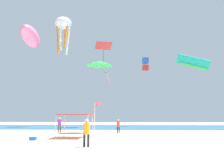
# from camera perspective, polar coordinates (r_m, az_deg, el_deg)

# --- Properties ---
(ground) EXTENTS (110.00, 110.00, 0.10)m
(ground) POSITION_cam_1_polar(r_m,az_deg,el_deg) (17.66, 2.77, -14.93)
(ground) COLOR beige
(ocean_strip) EXTENTS (110.00, 18.79, 0.03)m
(ocean_strip) POSITION_cam_1_polar(r_m,az_deg,el_deg) (42.32, 2.68, -10.89)
(ocean_strip) COLOR #28608C
(ocean_strip) RESTS_ON ground
(canopy_tent) EXTENTS (2.90, 3.15, 2.19)m
(canopy_tent) POSITION_cam_1_polar(r_m,az_deg,el_deg) (21.65, -9.31, -7.92)
(canopy_tent) COLOR #B2B2B7
(canopy_tent) RESTS_ON ground
(person_near_tent) EXTENTS (0.45, 0.44, 1.84)m
(person_near_tent) POSITION_cam_1_polar(r_m,az_deg,el_deg) (15.23, -6.54, -11.71)
(person_near_tent) COLOR black
(person_near_tent) RESTS_ON ground
(person_leftmost) EXTENTS (0.39, 0.39, 1.63)m
(person_leftmost) POSITION_cam_1_polar(r_m,az_deg,el_deg) (27.35, 1.60, -10.42)
(person_leftmost) COLOR black
(person_leftmost) RESTS_ON ground
(person_central) EXTENTS (0.44, 0.45, 1.84)m
(person_central) POSITION_cam_1_polar(r_m,az_deg,el_deg) (28.45, -13.29, -9.87)
(person_central) COLOR brown
(person_central) RESTS_ON ground
(banner_flag) EXTENTS (0.61, 0.06, 3.36)m
(banner_flag) POSITION_cam_1_polar(r_m,az_deg,el_deg) (21.81, -4.27, -8.12)
(banner_flag) COLOR silver
(banner_flag) RESTS_ON ground
(cooler_box) EXTENTS (0.57, 0.37, 0.35)m
(cooler_box) POSITION_cam_1_polar(r_m,az_deg,el_deg) (20.37, -19.55, -12.94)
(cooler_box) COLOR blue
(cooler_box) RESTS_ON ground
(kite_diamond_red) EXTENTS (3.43, 3.40, 4.29)m
(kite_diamond_red) POSITION_cam_1_polar(r_m,az_deg,el_deg) (41.95, -2.21, 9.45)
(kite_diamond_red) COLOR red
(kite_delta_green) EXTENTS (4.52, 4.51, 2.63)m
(kite_delta_green) POSITION_cam_1_polar(r_m,az_deg,el_deg) (28.27, -3.11, 5.28)
(kite_delta_green) COLOR green
(kite_inflatable_pink) EXTENTS (3.39, 7.03, 2.52)m
(kite_inflatable_pink) POSITION_cam_1_polar(r_m,az_deg,el_deg) (31.33, -20.05, 11.25)
(kite_inflatable_pink) COLOR pink
(kite_box_blue) EXTENTS (1.28, 1.24, 2.59)m
(kite_box_blue) POSITION_cam_1_polar(r_m,az_deg,el_deg) (46.13, 8.54, 5.03)
(kite_box_blue) COLOR blue
(kite_parafoil_teal) EXTENTS (3.47, 2.17, 2.36)m
(kite_parafoil_teal) POSITION_cam_1_polar(r_m,az_deg,el_deg) (27.81, 19.95, 5.28)
(kite_parafoil_teal) COLOR teal
(kite_octopus_white) EXTENTS (3.74, 3.74, 7.60)m
(kite_octopus_white) POSITION_cam_1_polar(r_m,az_deg,el_deg) (46.82, -12.34, 14.49)
(kite_octopus_white) COLOR white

